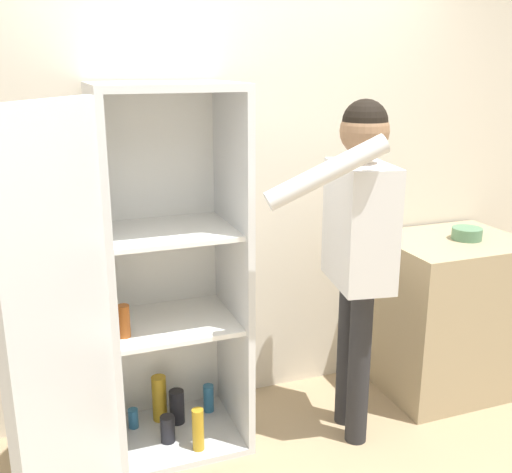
% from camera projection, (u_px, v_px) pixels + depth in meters
% --- Properties ---
extents(wall_back, '(7.00, 0.06, 2.55)m').
position_uv_depth(wall_back, '(226.00, 184.00, 3.27)').
color(wall_back, beige).
rests_on(wall_back, ground_plane).
extents(refrigerator, '(1.09, 1.12, 1.83)m').
position_uv_depth(refrigerator, '(147.00, 288.00, 2.82)').
color(refrigerator, silver).
rests_on(refrigerator, ground_plane).
extents(person, '(0.73, 0.58, 1.76)m').
position_uv_depth(person, '(358.00, 231.00, 2.93)').
color(person, '#262628').
rests_on(person, ground_plane).
extents(counter, '(0.79, 0.65, 0.94)m').
position_uv_depth(counter, '(447.00, 314.00, 3.58)').
color(counter, tan).
rests_on(counter, ground_plane).
extents(bowl, '(0.17, 0.17, 0.07)m').
position_uv_depth(bowl, '(467.00, 234.00, 3.44)').
color(bowl, '#517F5B').
rests_on(bowl, counter).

